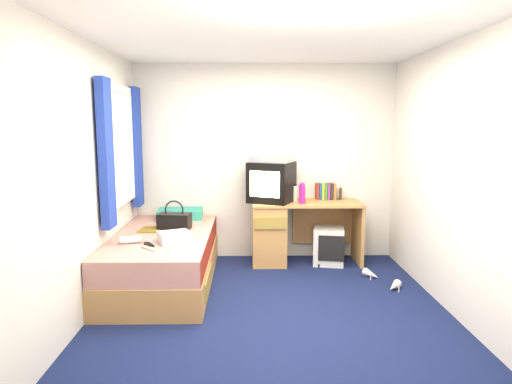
{
  "coord_description": "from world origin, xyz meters",
  "views": [
    {
      "loc": [
        -0.21,
        -3.96,
        1.69
      ],
      "look_at": [
        -0.13,
        0.7,
        0.98
      ],
      "focal_mm": 32.0,
      "sensor_mm": 36.0,
      "label": 1
    }
  ],
  "objects_px": {
    "magazine": "(151,229)",
    "remote_control": "(149,245)",
    "desk": "(283,230)",
    "towel": "(175,237)",
    "storage_cube": "(328,246)",
    "picture_frame": "(340,194)",
    "vcr": "(272,158)",
    "aerosol_can": "(295,194)",
    "bed": "(164,259)",
    "colour_swatch_fan": "(151,249)",
    "handbag": "(174,221)",
    "pink_water_bottle": "(302,194)",
    "white_heels": "(382,280)",
    "crt_tv": "(271,182)",
    "water_bottle": "(131,240)",
    "pillow": "(180,214)"
  },
  "relations": [
    {
      "from": "magazine",
      "to": "remote_control",
      "type": "relative_size",
      "value": 1.75
    },
    {
      "from": "desk",
      "to": "towel",
      "type": "height_order",
      "value": "desk"
    },
    {
      "from": "storage_cube",
      "to": "picture_frame",
      "type": "relative_size",
      "value": 3.17
    },
    {
      "from": "vcr",
      "to": "aerosol_can",
      "type": "distance_m",
      "value": 0.52
    },
    {
      "from": "vcr",
      "to": "towel",
      "type": "bearing_deg",
      "value": -109.12
    },
    {
      "from": "bed",
      "to": "colour_swatch_fan",
      "type": "distance_m",
      "value": 0.65
    },
    {
      "from": "storage_cube",
      "to": "colour_swatch_fan",
      "type": "bearing_deg",
      "value": -136.02
    },
    {
      "from": "handbag",
      "to": "picture_frame",
      "type": "bearing_deg",
      "value": 27.05
    },
    {
      "from": "pink_water_bottle",
      "to": "storage_cube",
      "type": "bearing_deg",
      "value": 9.38
    },
    {
      "from": "bed",
      "to": "white_heels",
      "type": "bearing_deg",
      "value": -1.41
    },
    {
      "from": "picture_frame",
      "to": "white_heels",
      "type": "bearing_deg",
      "value": -54.35
    },
    {
      "from": "bed",
      "to": "aerosol_can",
      "type": "distance_m",
      "value": 1.74
    },
    {
      "from": "pink_water_bottle",
      "to": "handbag",
      "type": "distance_m",
      "value": 1.51
    },
    {
      "from": "crt_tv",
      "to": "vcr",
      "type": "xyz_separation_m",
      "value": [
        0.0,
        0.0,
        0.28
      ]
    },
    {
      "from": "crt_tv",
      "to": "magazine",
      "type": "xyz_separation_m",
      "value": [
        -1.34,
        -0.56,
        -0.44
      ]
    },
    {
      "from": "bed",
      "to": "picture_frame",
      "type": "height_order",
      "value": "picture_frame"
    },
    {
      "from": "picture_frame",
      "to": "water_bottle",
      "type": "xyz_separation_m",
      "value": [
        -2.27,
        -1.26,
        -0.24
      ]
    },
    {
      "from": "pillow",
      "to": "magazine",
      "type": "bearing_deg",
      "value": -111.41
    },
    {
      "from": "handbag",
      "to": "remote_control",
      "type": "distance_m",
      "value": 0.7
    },
    {
      "from": "pink_water_bottle",
      "to": "handbag",
      "type": "relative_size",
      "value": 0.6
    },
    {
      "from": "handbag",
      "to": "water_bottle",
      "type": "relative_size",
      "value": 1.85
    },
    {
      "from": "vcr",
      "to": "colour_swatch_fan",
      "type": "height_order",
      "value": "vcr"
    },
    {
      "from": "picture_frame",
      "to": "vcr",
      "type": "bearing_deg",
      "value": -150.9
    },
    {
      "from": "pillow",
      "to": "colour_swatch_fan",
      "type": "distance_m",
      "value": 1.36
    },
    {
      "from": "pillow",
      "to": "desk",
      "type": "xyz_separation_m",
      "value": [
        1.25,
        -0.03,
        -0.19
      ]
    },
    {
      "from": "pillow",
      "to": "pink_water_bottle",
      "type": "bearing_deg",
      "value": -6.33
    },
    {
      "from": "desk",
      "to": "pink_water_bottle",
      "type": "xyz_separation_m",
      "value": [
        0.21,
        -0.13,
        0.45
      ]
    },
    {
      "from": "pink_water_bottle",
      "to": "desk",
      "type": "bearing_deg",
      "value": 148.26
    },
    {
      "from": "desk",
      "to": "aerosol_can",
      "type": "relative_size",
      "value": 6.83
    },
    {
      "from": "pink_water_bottle",
      "to": "magazine",
      "type": "xyz_separation_m",
      "value": [
        -1.69,
        -0.44,
        -0.31
      ]
    },
    {
      "from": "white_heels",
      "to": "remote_control",
      "type": "bearing_deg",
      "value": -170.31
    },
    {
      "from": "magazine",
      "to": "vcr",
      "type": "bearing_deg",
      "value": 23.01
    },
    {
      "from": "towel",
      "to": "water_bottle",
      "type": "relative_size",
      "value": 1.48
    },
    {
      "from": "towel",
      "to": "bed",
      "type": "bearing_deg",
      "value": 117.82
    },
    {
      "from": "handbag",
      "to": "colour_swatch_fan",
      "type": "bearing_deg",
      "value": -88.45
    },
    {
      "from": "crt_tv",
      "to": "storage_cube",
      "type": "bearing_deg",
      "value": 17.7
    },
    {
      "from": "pillow",
      "to": "desk",
      "type": "bearing_deg",
      "value": -1.53
    },
    {
      "from": "picture_frame",
      "to": "colour_swatch_fan",
      "type": "xyz_separation_m",
      "value": [
        -2.04,
        -1.48,
        -0.27
      ]
    },
    {
      "from": "picture_frame",
      "to": "remote_control",
      "type": "distance_m",
      "value": 2.49
    },
    {
      "from": "pillow",
      "to": "colour_swatch_fan",
      "type": "height_order",
      "value": "pillow"
    },
    {
      "from": "water_bottle",
      "to": "white_heels",
      "type": "bearing_deg",
      "value": 7.05
    },
    {
      "from": "magazine",
      "to": "water_bottle",
      "type": "height_order",
      "value": "water_bottle"
    },
    {
      "from": "aerosol_can",
      "to": "handbag",
      "type": "xyz_separation_m",
      "value": [
        -1.37,
        -0.53,
        -0.21
      ]
    },
    {
      "from": "bed",
      "to": "pillow",
      "type": "distance_m",
      "value": 0.84
    },
    {
      "from": "desk",
      "to": "magazine",
      "type": "bearing_deg",
      "value": -159.18
    },
    {
      "from": "pillow",
      "to": "picture_frame",
      "type": "relative_size",
      "value": 3.77
    },
    {
      "from": "bed",
      "to": "water_bottle",
      "type": "distance_m",
      "value": 0.54
    },
    {
      "from": "towel",
      "to": "white_heels",
      "type": "relative_size",
      "value": 0.49
    },
    {
      "from": "bed",
      "to": "towel",
      "type": "relative_size",
      "value": 6.75
    },
    {
      "from": "aerosol_can",
      "to": "colour_swatch_fan",
      "type": "distance_m",
      "value": 2.01
    }
  ]
}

